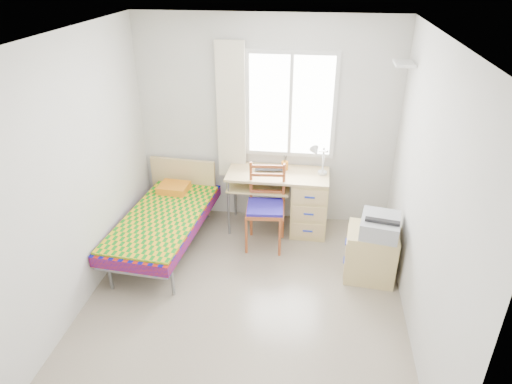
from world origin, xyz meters
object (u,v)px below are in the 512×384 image
(cabinet, at_px, (370,254))
(chair, at_px, (266,202))
(bed, at_px, (165,218))
(desk, at_px, (304,200))
(printer, at_px, (380,225))

(cabinet, bearing_deg, chair, 162.87)
(bed, xyz_separation_m, desk, (1.61, 0.59, 0.04))
(desk, relative_size, chair, 1.23)
(chair, relative_size, printer, 2.01)
(bed, bearing_deg, printer, -2.34)
(bed, xyz_separation_m, cabinet, (2.38, -0.27, -0.10))
(chair, xyz_separation_m, printer, (1.25, -0.51, 0.10))
(desk, relative_size, printer, 2.47)
(bed, bearing_deg, cabinet, -1.84)
(chair, bearing_deg, desk, 35.85)
(cabinet, bearing_deg, desk, 136.64)
(printer, bearing_deg, bed, -176.84)
(desk, bearing_deg, printer, -46.97)
(bed, distance_m, chair, 1.21)
(printer, bearing_deg, desk, 142.72)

